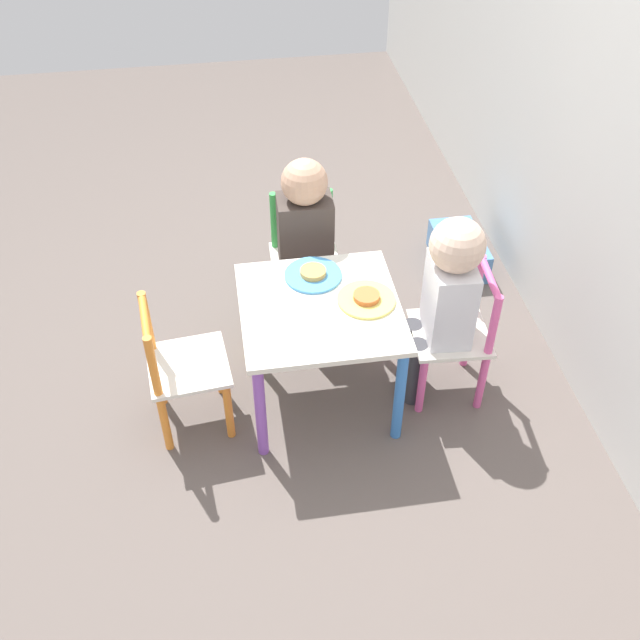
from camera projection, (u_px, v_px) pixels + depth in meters
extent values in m
plane|color=#5B514C|center=(320.00, 394.00, 2.73)|extent=(6.00, 6.00, 0.00)
cube|color=silver|center=(320.00, 308.00, 2.45)|extent=(0.52, 0.52, 0.02)
cylinder|color=yellow|center=(249.00, 317.00, 2.73)|extent=(0.04, 0.04, 0.41)
cylinder|color=#8E51BC|center=(261.00, 411.00, 2.40)|extent=(0.04, 0.04, 0.41)
cylinder|color=#DB3D38|center=(371.00, 305.00, 2.78)|extent=(0.04, 0.04, 0.41)
cylinder|color=#387AD1|center=(400.00, 395.00, 2.45)|extent=(0.04, 0.04, 0.41)
cube|color=silver|center=(305.00, 261.00, 2.88)|extent=(0.27, 0.27, 0.02)
cylinder|color=green|center=(281.00, 308.00, 2.88)|extent=(0.03, 0.03, 0.26)
cylinder|color=green|center=(336.00, 304.00, 2.90)|extent=(0.03, 0.03, 0.26)
cylinder|color=green|center=(277.00, 274.00, 3.04)|extent=(0.03, 0.03, 0.26)
cylinder|color=green|center=(328.00, 270.00, 3.06)|extent=(0.03, 0.03, 0.26)
cylinder|color=green|center=(274.00, 222.00, 2.87)|extent=(0.03, 0.03, 0.25)
cylinder|color=green|center=(329.00, 218.00, 2.89)|extent=(0.03, 0.03, 0.25)
cylinder|color=green|center=(301.00, 194.00, 2.80)|extent=(0.03, 0.21, 0.02)
cube|color=silver|center=(450.00, 333.00, 2.58)|extent=(0.28, 0.28, 0.02)
cylinder|color=#E5599E|center=(411.00, 343.00, 2.74)|extent=(0.03, 0.03, 0.26)
cylinder|color=#E5599E|center=(422.00, 385.00, 2.58)|extent=(0.03, 0.03, 0.26)
cylinder|color=#E5599E|center=(468.00, 339.00, 2.75)|extent=(0.03, 0.03, 0.26)
cylinder|color=#E5599E|center=(482.00, 381.00, 2.60)|extent=(0.03, 0.03, 0.26)
cylinder|color=#E5599E|center=(477.00, 285.00, 2.58)|extent=(0.03, 0.03, 0.25)
cylinder|color=#E5599E|center=(493.00, 327.00, 2.43)|extent=(0.03, 0.03, 0.25)
cylinder|color=#E5599E|center=(490.00, 279.00, 2.43)|extent=(0.21, 0.04, 0.02)
cube|color=silver|center=(188.00, 365.00, 2.46)|extent=(0.29, 0.29, 0.02)
cylinder|color=orange|center=(229.00, 410.00, 2.50)|extent=(0.03, 0.03, 0.26)
cylinder|color=orange|center=(219.00, 366.00, 2.65)|extent=(0.03, 0.03, 0.26)
cylinder|color=orange|center=(165.00, 422.00, 2.46)|extent=(0.03, 0.03, 0.26)
cylinder|color=orange|center=(159.00, 377.00, 2.61)|extent=(0.03, 0.03, 0.26)
cylinder|color=orange|center=(153.00, 368.00, 2.29)|extent=(0.03, 0.03, 0.25)
cylinder|color=orange|center=(147.00, 323.00, 2.44)|extent=(0.03, 0.03, 0.25)
cylinder|color=orange|center=(144.00, 318.00, 2.29)|extent=(0.21, 0.05, 0.02)
cylinder|color=#4C608E|center=(296.00, 308.00, 2.87)|extent=(0.07, 0.07, 0.27)
cylinder|color=#4C608E|center=(322.00, 306.00, 2.88)|extent=(0.07, 0.07, 0.27)
cube|color=#423833|center=(305.00, 232.00, 2.76)|extent=(0.15, 0.20, 0.29)
sphere|color=tan|center=(304.00, 182.00, 2.62)|extent=(0.17, 0.17, 0.17)
cylinder|color=#38383D|center=(410.00, 352.00, 2.69)|extent=(0.07, 0.07, 0.27)
cylinder|color=#38383D|center=(415.00, 372.00, 2.62)|extent=(0.07, 0.07, 0.27)
cube|color=silver|center=(449.00, 300.00, 2.47)|extent=(0.21, 0.15, 0.29)
sphere|color=beige|center=(458.00, 245.00, 2.32)|extent=(0.18, 0.18, 0.18)
cylinder|color=#4C9EE0|center=(313.00, 275.00, 2.55)|extent=(0.20, 0.20, 0.01)
cylinder|color=gold|center=(313.00, 272.00, 2.54)|extent=(0.09, 0.09, 0.02)
cylinder|color=#EADB66|center=(366.00, 300.00, 2.45)|extent=(0.19, 0.19, 0.01)
cylinder|color=#CC6633|center=(367.00, 296.00, 2.44)|extent=(0.09, 0.09, 0.02)
cube|color=#4C7FB7|center=(458.00, 251.00, 3.26)|extent=(0.33, 0.19, 0.13)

